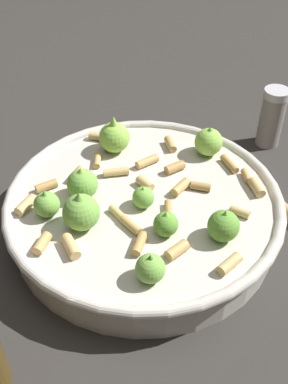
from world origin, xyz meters
The scene contains 3 objects.
ground_plane centered at (0.00, 0.00, 0.00)m, with size 2.40×2.40×0.00m, color #2D2B28.
cooking_pan centered at (0.00, 0.00, 0.03)m, with size 0.34×0.34×0.10m.
pepper_shaker centered at (0.20, -0.19, 0.05)m, with size 0.04×0.04×0.09m.
Camera 1 is at (-0.41, -0.03, 0.42)m, focal length 42.35 mm.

